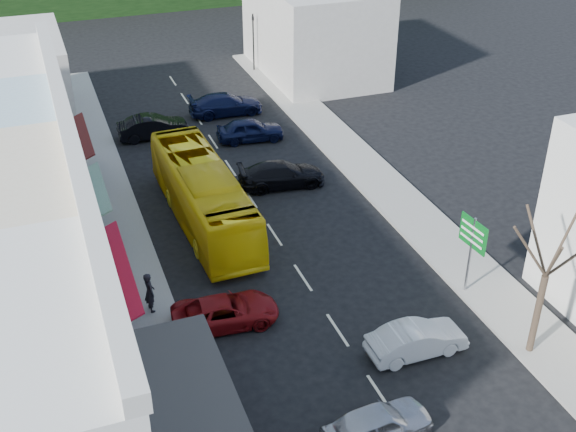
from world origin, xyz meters
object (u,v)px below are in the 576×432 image
Objects in this scene: bus at (203,196)px; car_silver at (377,424)px; car_red at (225,310)px; car_white at (417,339)px; direction_sign at (470,256)px; street_tree at (545,276)px; traffic_signal at (253,43)px; pedestrian_left at (150,294)px.

bus is 2.64× the size of car_silver.
car_red is at bearing 15.62° from car_silver.
bus is at bearing 22.36° from car_white.
direction_sign is at bearing -48.58° from bus.
car_white is 5.47m from street_tree.
car_silver is 0.59× the size of street_tree.
car_silver is 1.14× the size of direction_sign.
traffic_signal is at bearing -16.07° from car_red.
car_white is 0.95× the size of traffic_signal.
direction_sign is at bearing -112.96° from pedestrian_left.
street_tree is at bearing -92.09° from direction_sign.
car_silver is 1.00× the size of car_white.
car_silver is 9.86m from direction_sign.
car_red is (-1.26, -8.40, -0.85)m from bus.
traffic_signal reaches higher than car_red.
car_white is 0.59× the size of street_tree.
car_silver is 4.89m from car_white.
pedestrian_left is at bearing 160.70° from direction_sign.
traffic_signal is at bearing -7.35° from car_white.
street_tree is 1.62× the size of traffic_signal.
traffic_signal is (13.64, 28.10, 1.30)m from pedestrian_left.
pedestrian_left is 13.89m from direction_sign.
bus is 1.56× the size of street_tree.
pedestrian_left is at bearing 150.52° from street_tree.
car_red is at bearing -100.36° from bus.
direction_sign is at bearing 86.28° from traffic_signal.
street_tree is at bearing -57.98° from bus.
traffic_signal reaches higher than pedestrian_left.
direction_sign is at bearing 93.15° from street_tree.
car_red is 1.19× the size of direction_sign.
car_red is at bearing -131.61° from pedestrian_left.
traffic_signal is (7.68, 37.77, 1.60)m from car_silver.
bus is 17.41m from street_tree.
car_white is (3.43, 3.48, 0.00)m from car_silver.
car_white is at bearing -69.20° from bus.
car_red is 10.83m from direction_sign.
direction_sign reaches higher than bus.
traffic_signal reaches higher than car_white.
bus is 6.82× the size of pedestrian_left.
car_white is 0.96× the size of car_red.
direction_sign is at bearing -55.32° from car_white.
pedestrian_left is 15.96m from street_tree.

